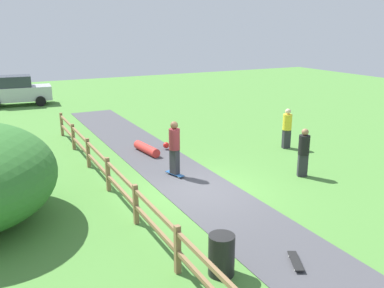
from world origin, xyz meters
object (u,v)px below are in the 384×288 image
skater_fallen (148,148)px  skater_riding (174,146)px  skateboard_loose (296,261)px  parked_car_silver (16,91)px  trash_bin (221,255)px  bystander_black (304,150)px  bystander_yellow (287,127)px

skater_fallen → skater_riding: bearing=-93.3°
skater_fallen → skateboard_loose: 9.24m
parked_car_silver → trash_bin: bearing=-85.1°
skater_riding → parked_car_silver: 17.14m
skateboard_loose → bystander_black: bystander_black is taller
skateboard_loose → bystander_yellow: bearing=52.0°
bystander_yellow → parked_car_silver: parked_car_silver is taller
trash_bin → bystander_black: (5.58, 3.84, 0.49)m
bystander_black → parked_car_silver: (-7.52, 18.77, 0.02)m
bystander_black → parked_car_silver: parked_car_silver is taller
skateboard_loose → bystander_yellow: size_ratio=0.47×
trash_bin → skater_riding: 6.10m
skateboard_loose → bystander_black: 5.87m
skateboard_loose → skater_fallen: bearing=89.1°
skater_riding → skater_fallen: skater_riding is taller
skater_riding → skateboard_loose: bearing=-89.8°
skater_riding → skater_fallen: bearing=86.7°
trash_bin → parked_car_silver: bearing=94.9°
skater_fallen → bystander_yellow: size_ratio=0.96×
skater_riding → parked_car_silver: skater_riding is taller
trash_bin → parked_car_silver: parked_car_silver is taller
trash_bin → bystander_yellow: bystander_yellow is taller
bystander_yellow → skater_fallen: bearing=160.3°
skater_riding → skateboard_loose: size_ratio=2.41×
skateboard_loose → parked_car_silver: bearing=98.8°
trash_bin → bystander_black: bearing=34.5°
parked_car_silver → skateboard_loose: bearing=-81.2°
bystander_yellow → skater_riding: bearing=-170.2°
skater_riding → bystander_black: 4.44m
bystander_yellow → trash_bin: bearing=-137.0°
skater_fallen → parked_car_silver: 14.32m
skater_fallen → bystander_black: (3.78, -4.96, 0.74)m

